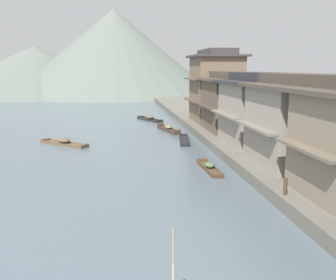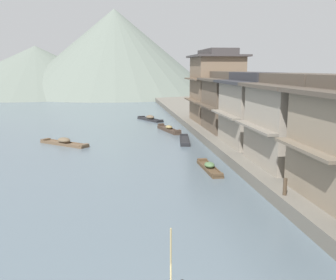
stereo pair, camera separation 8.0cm
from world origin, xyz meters
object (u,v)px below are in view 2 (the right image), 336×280
Objects in this scene: boat_moored_nearest at (185,140)px; boat_moored_third at (150,119)px; boat_moored_far at (169,129)px; house_waterfront_end at (216,86)px; boat_midriver_drifting at (64,142)px; mooring_post_dock_mid at (285,187)px; house_waterfront_narrow at (257,109)px; house_waterfront_tall at (300,121)px; house_waterfront_far at (232,102)px; boat_moored_second at (209,168)px.

boat_moored_third is at bearing 97.39° from boat_moored_nearest.
house_waterfront_end is (6.23, 2.68, 4.83)m from boat_moored_far.
house_waterfront_end is (17.26, 9.42, 4.83)m from boat_midriver_drifting.
boat_moored_third is 35.93m from mooring_post_dock_mid.
mooring_post_dock_mid reaches higher than boat_moored_far.
boat_moored_nearest is 11.77m from boat_midriver_drifting.
boat_moored_far is (1.39, -9.87, -0.01)m from boat_moored_third.
boat_moored_third is 23.57m from house_waterfront_narrow.
mooring_post_dock_mid is (-3.67, -6.23, -2.55)m from house_waterfront_tall.
house_waterfront_narrow is (17.11, -5.47, 3.54)m from boat_midriver_drifting.
house_waterfront_far reaches higher than boat_moored_far.
boat_moored_second is at bearing -42.95° from boat_midriver_drifting.
house_waterfront_tall reaches higher than boat_moored_third.
house_waterfront_tall is at bearing -66.62° from boat_moored_nearest.
house_waterfront_end is (5.49, 9.24, 4.95)m from boat_moored_nearest.
house_waterfront_far is (5.41, 13.00, 3.58)m from boat_moored_second.
mooring_post_dock_mid is (2.03, -8.19, 1.03)m from boat_moored_second.
boat_moored_third reaches higher than boat_midriver_drifting.
boat_midriver_drifting is 21.92m from house_waterfront_tall.
house_waterfront_tall is at bearing -75.24° from boat_moored_third.
house_waterfront_far is at bearing 67.42° from boat_moored_second.
boat_moored_far is 6.36× the size of mooring_post_dock_mid.
boat_moored_nearest is at bearing -120.72° from house_waterfront_end.
boat_moored_second is 0.93× the size of boat_midriver_drifting.
boat_moored_far is at bearing 142.69° from house_waterfront_far.
boat_moored_far is 14.09m from house_waterfront_narrow.
house_waterfront_end is (-0.14, 22.27, 1.30)m from house_waterfront_tall.
house_waterfront_tall is 22.31m from house_waterfront_end.
house_waterfront_narrow is (5.41, 5.41, 3.58)m from boat_moored_second.
boat_moored_third is 30.66m from house_waterfront_tall.
boat_moored_second is (-0.07, -11.06, 0.07)m from boat_moored_nearest.
house_waterfront_far is 0.88× the size of house_waterfront_end.
boat_moored_far reaches higher than boat_moored_second.
house_waterfront_tall is 14.96m from house_waterfront_far.
boat_midriver_drifting is at bearing -179.15° from boat_moored_nearest.
boat_midriver_drifting is 0.69× the size of house_waterfront_tall.
house_waterfront_narrow is (-0.30, 7.38, -0.00)m from house_waterfront_tall.
house_waterfront_narrow is 14.95m from house_waterfront_end.
mooring_post_dock_mid is at bearing -84.03° from boat_moored_far.
house_waterfront_end is 9.73× the size of mooring_post_dock_mid.
boat_moored_nearest is 0.69× the size of house_waterfront_far.
house_waterfront_tall reaches higher than boat_moored_nearest.
house_waterfront_far is at bearing 7.03° from boat_midriver_drifting.
boat_moored_nearest is 1.07× the size of boat_midriver_drifting.
house_waterfront_narrow is 8.54× the size of mooring_post_dock_mid.
house_waterfront_narrow is at bearing -17.75° from boat_midriver_drifting.
house_waterfront_far is at bearing 19.95° from boat_moored_nearest.
boat_moored_third is at bearing 104.76° from house_waterfront_tall.
boat_moored_nearest is 1.15× the size of boat_moored_second.
house_waterfront_end reaches higher than boat_moored_nearest.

